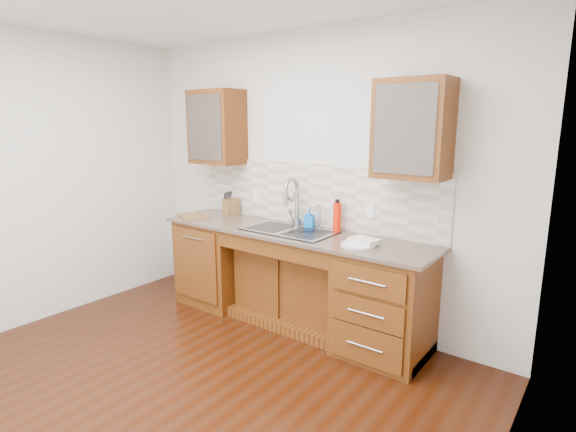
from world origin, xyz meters
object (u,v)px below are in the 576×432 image
Objects in this scene: plate at (358,245)px; knife_block at (231,207)px; water_bottle at (337,217)px; cutting_board at (193,216)px; soap_bottle at (309,219)px.

knife_block reaches higher than plate.
water_bottle is at bearing 8.98° from knife_block.
cutting_board is at bearing -167.38° from water_bottle.
soap_bottle is 0.99m from knife_block.
plate is at bearing -2.09° from knife_block.
soap_bottle is at bearing 7.82° from knife_block.
cutting_board is at bearing 177.06° from soap_bottle.
plate is (0.38, -0.31, -0.12)m from water_bottle.
plate is at bearing -40.01° from soap_bottle.
soap_bottle is 0.64× the size of plate.
knife_block is (-1.65, 0.27, 0.08)m from plate.
soap_bottle is 0.72m from plate.
soap_bottle is at bearing 156.97° from plate.
soap_bottle reaches higher than knife_block.
cutting_board is at bearing -123.43° from knife_block.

